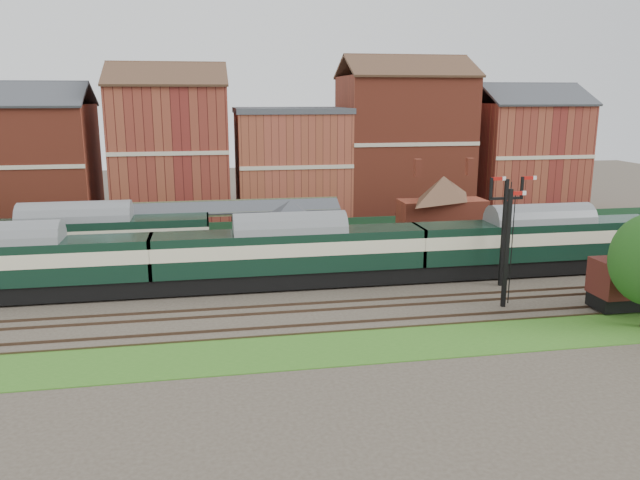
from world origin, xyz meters
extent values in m
plane|color=#473D33|center=(0.00, 0.00, 0.00)|extent=(160.00, 160.00, 0.00)
cube|color=#2D6619|center=(0.00, 16.00, 0.03)|extent=(90.00, 4.50, 0.06)
cube|color=#2D6619|center=(0.00, -12.00, 0.03)|extent=(90.00, 5.00, 0.06)
cube|color=#193823|center=(0.00, 18.00, 0.75)|extent=(90.00, 0.12, 1.50)
cube|color=#2D2D2D|center=(-5.00, 9.75, 0.50)|extent=(55.00, 3.40, 1.00)
cube|color=#697654|center=(-3.00, 3.25, 1.20)|extent=(3.40, 3.20, 2.40)
cube|color=#4E5736|center=(-3.00, 3.25, 3.40)|extent=(3.60, 3.40, 2.00)
pyramid|color=#383A3F|center=(-3.00, 3.25, 5.20)|extent=(5.40, 5.40, 1.60)
cube|color=maroon|center=(5.00, 3.25, 1.10)|extent=(3.00, 2.40, 2.20)
cube|color=#4C3323|center=(5.00, 2.60, 2.55)|extent=(3.20, 1.34, 0.79)
cube|color=#4C3323|center=(5.00, 3.90, 2.55)|extent=(3.20, 1.34, 0.79)
cube|color=#993B27|center=(12.00, 9.75, 2.75)|extent=(8.00, 3.00, 3.50)
pyramid|color=#4C3323|center=(12.00, 9.75, 5.60)|extent=(8.10, 8.10, 2.20)
cube|color=#993B27|center=(9.50, 9.75, 6.10)|extent=(0.60, 0.60, 1.60)
cube|color=#993B27|center=(14.50, 9.75, 6.10)|extent=(0.60, 0.60, 1.60)
cube|color=#4E5736|center=(-22.00, 8.45, 2.70)|extent=(0.22, 0.22, 3.40)
cube|color=#4E5736|center=(0.00, 11.05, 2.70)|extent=(0.22, 0.22, 3.40)
cube|color=#383A3F|center=(-11.00, 8.80, 4.60)|extent=(26.00, 1.99, 0.90)
cube|color=#383A3F|center=(-11.00, 10.70, 4.60)|extent=(26.00, 1.99, 0.90)
cube|color=#4E5736|center=(-11.00, 9.75, 4.98)|extent=(26.00, 0.20, 0.20)
cube|color=black|center=(12.00, -2.50, 4.00)|extent=(0.25, 0.25, 8.00)
cube|color=black|center=(12.00, -2.50, 6.60)|extent=(2.60, 0.18, 0.18)
cube|color=#B2140F|center=(11.35, -2.50, 8.05)|extent=(1.10, 0.08, 0.25)
cube|color=#B2140F|center=(13.75, -2.50, 8.05)|extent=(1.10, 0.08, 0.25)
cube|color=black|center=(10.00, -7.00, 4.00)|extent=(0.25, 0.25, 8.00)
cube|color=#B2140F|center=(10.55, -7.00, 7.70)|extent=(1.10, 0.08, 0.25)
cube|color=#993B27|center=(-28.00, 25.00, 6.50)|extent=(14.00, 10.00, 13.00)
cube|color=maroon|center=(-13.00, 25.00, 7.50)|extent=(12.00, 10.00, 15.00)
cube|color=brown|center=(0.00, 25.00, 6.00)|extent=(12.00, 10.00, 12.00)
cube|color=#993B27|center=(13.00, 25.00, 8.00)|extent=(14.00, 10.00, 16.00)
cube|color=maroon|center=(28.00, 25.00, 6.50)|extent=(12.00, 10.00, 13.00)
cube|color=black|center=(-23.31, 0.00, 0.76)|extent=(19.79, 2.77, 1.21)
cube|color=black|center=(-23.31, 0.00, 2.80)|extent=(19.79, 3.08, 2.86)
cube|color=beige|center=(-23.31, 0.00, 3.14)|extent=(19.81, 3.12, 0.99)
cube|color=black|center=(-3.52, 0.00, 0.76)|extent=(19.79, 2.77, 1.21)
cube|color=black|center=(-3.52, 0.00, 2.80)|extent=(19.79, 3.08, 2.86)
cube|color=beige|center=(-3.52, 0.00, 3.14)|extent=(19.81, 3.12, 0.99)
cube|color=slate|center=(-3.52, 0.00, 4.39)|extent=(19.79, 3.08, 0.66)
cube|color=black|center=(16.26, 0.00, 0.76)|extent=(19.79, 2.77, 1.21)
cube|color=black|center=(16.26, 0.00, 2.80)|extent=(19.79, 3.08, 2.86)
cube|color=beige|center=(16.26, 0.00, 3.14)|extent=(19.81, 3.12, 0.99)
cube|color=slate|center=(16.26, 0.00, 4.39)|extent=(19.79, 3.08, 0.66)
cube|color=black|center=(-19.55, 6.50, 0.78)|extent=(20.45, 2.86, 1.25)
cube|color=black|center=(-19.55, 6.50, 2.89)|extent=(20.45, 3.18, 2.95)
cube|color=beige|center=(-19.55, 6.50, 3.24)|extent=(20.47, 3.22, 1.02)
cube|color=slate|center=(-19.55, 6.50, 4.53)|extent=(20.45, 3.18, 0.68)
cube|color=black|center=(18.46, -9.00, 0.61)|extent=(5.94, 2.19, 0.89)
cube|color=#411612|center=(18.46, -9.00, 2.24)|extent=(5.94, 2.57, 2.38)
camera|label=1|loc=(-9.30, -44.09, 13.86)|focal=35.00mm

